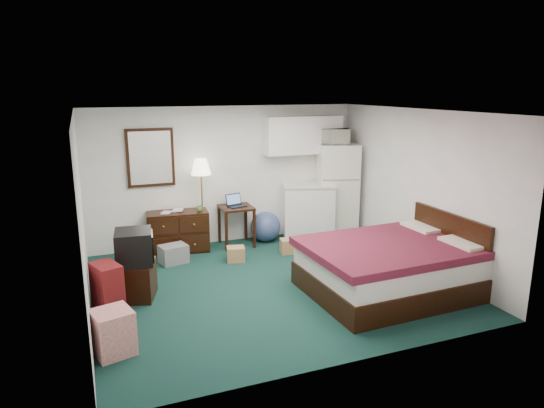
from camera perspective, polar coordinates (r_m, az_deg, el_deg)
name	(u,v)px	position (r m, az deg, el deg)	size (l,w,h in m)	color
floor	(271,284)	(7.23, -0.11, -9.39)	(5.00, 4.50, 0.01)	black
ceiling	(271,112)	(6.66, -0.12, 10.81)	(5.00, 4.50, 0.01)	silver
walls	(271,202)	(6.84, -0.11, 0.29)	(5.01, 4.51, 2.50)	silver
mirror	(150,158)	(8.57, -14.11, 5.32)	(0.80, 0.06, 1.00)	white
upper_cabinets	(303,135)	(9.18, 3.66, 8.11)	(1.50, 0.35, 0.70)	white
headboard	(448,246)	(7.58, 20.05, -4.71)	(0.06, 1.56, 1.00)	black
dresser	(178,232)	(8.66, -10.98, -3.20)	(1.05, 0.48, 0.71)	black
floor_lamp	(202,204)	(8.64, -8.22, -0.04)	(0.35, 0.35, 1.62)	gold
desk	(236,226)	(8.85, -4.20, -2.57)	(0.58, 0.58, 0.73)	black
exercise_ball	(265,227)	(9.08, -0.77, -2.67)	(0.56, 0.56, 0.56)	#384A79
kitchen_counter	(308,211)	(9.30, 4.26, -0.85)	(0.93, 0.71, 1.02)	white
fridge	(336,190)	(9.45, 7.56, 1.68)	(0.73, 0.73, 1.78)	white
bed	(389,268)	(7.03, 13.58, -7.36)	(2.21, 1.72, 0.71)	#431221
tv_stand	(135,280)	(6.96, -15.79, -8.63)	(0.50, 0.55, 0.50)	black
suitcase	(108,291)	(6.45, -18.78, -9.69)	(0.27, 0.44, 0.71)	#5A0F10
retail_box	(113,332)	(5.67, -18.19, -14.13)	(0.40, 0.40, 0.50)	silver
file_bin	(173,254)	(8.17, -11.52, -5.78)	(0.43, 0.32, 0.30)	slate
cardboard_box_a	(236,254)	(8.11, -4.28, -5.89)	(0.29, 0.24, 0.24)	#A5804F
cardboard_box_b	(287,246)	(8.48, 1.74, -4.98)	(0.21, 0.25, 0.25)	#A5804F
laptop	(237,201)	(8.71, -4.16, 0.38)	(0.31, 0.25, 0.21)	black
crt_tv	(134,247)	(6.79, -15.95, -4.90)	(0.49, 0.53, 0.46)	black
microwave	(335,135)	(9.24, 7.44, 8.11)	(0.52, 0.29, 0.35)	white
book_a	(161,207)	(8.52, -12.88, -0.34)	(0.16, 0.02, 0.21)	#A5804F
book_b	(172,204)	(8.62, -11.64, -0.04)	(0.18, 0.02, 0.24)	#A5804F
mug	(199,208)	(8.52, -8.55, -0.48)	(0.12, 0.09, 0.12)	#48873B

